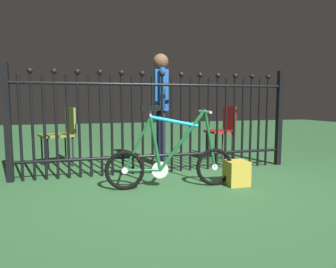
{
  "coord_description": "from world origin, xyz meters",
  "views": [
    {
      "loc": [
        -0.96,
        -3.04,
        0.91
      ],
      "look_at": [
        -0.04,
        0.21,
        0.55
      ],
      "focal_mm": 32.34,
      "sensor_mm": 36.0,
      "label": 1
    }
  ],
  "objects_px": {
    "person_visitor": "(161,100)",
    "chair_olive": "(62,130)",
    "chair_red": "(224,127)",
    "display_crate": "(237,173)",
    "bicycle": "(170,160)"
  },
  "relations": [
    {
      "from": "chair_olive",
      "to": "chair_red",
      "type": "height_order",
      "value": "chair_red"
    },
    {
      "from": "chair_red",
      "to": "display_crate",
      "type": "relative_size",
      "value": 3.13
    },
    {
      "from": "chair_red",
      "to": "person_visitor",
      "type": "xyz_separation_m",
      "value": [
        -1.05,
        -0.15,
        0.42
      ]
    },
    {
      "from": "bicycle",
      "to": "chair_red",
      "type": "distance_m",
      "value": 1.77
    },
    {
      "from": "chair_olive",
      "to": "chair_red",
      "type": "distance_m",
      "value": 2.41
    },
    {
      "from": "bicycle",
      "to": "display_crate",
      "type": "distance_m",
      "value": 0.75
    },
    {
      "from": "display_crate",
      "to": "chair_olive",
      "type": "bearing_deg",
      "value": 139.28
    },
    {
      "from": "person_visitor",
      "to": "chair_olive",
      "type": "bearing_deg",
      "value": 162.4
    },
    {
      "from": "chair_red",
      "to": "person_visitor",
      "type": "bearing_deg",
      "value": -171.63
    },
    {
      "from": "chair_red",
      "to": "bicycle",
      "type": "bearing_deg",
      "value": -134.5
    },
    {
      "from": "chair_olive",
      "to": "chair_red",
      "type": "xyz_separation_m",
      "value": [
        2.39,
        -0.27,
        0.01
      ]
    },
    {
      "from": "chair_red",
      "to": "person_visitor",
      "type": "relative_size",
      "value": 0.54
    },
    {
      "from": "person_visitor",
      "to": "display_crate",
      "type": "bearing_deg",
      "value": -65.55
    },
    {
      "from": "chair_red",
      "to": "chair_olive",
      "type": "bearing_deg",
      "value": 173.53
    },
    {
      "from": "bicycle",
      "to": "person_visitor",
      "type": "distance_m",
      "value": 1.28
    }
  ]
}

